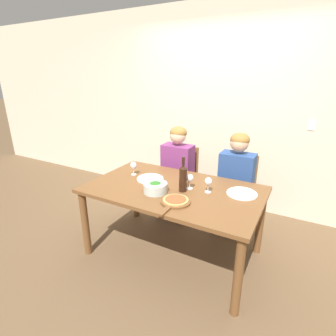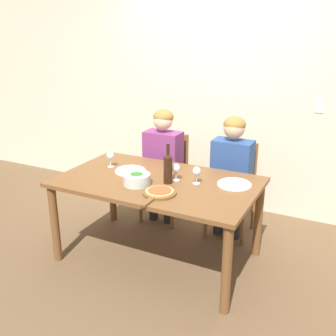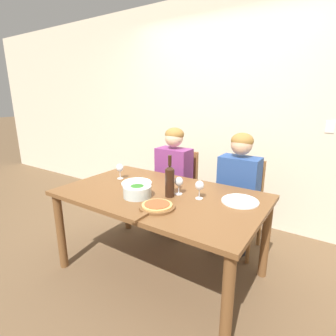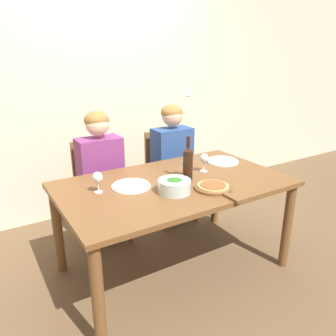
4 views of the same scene
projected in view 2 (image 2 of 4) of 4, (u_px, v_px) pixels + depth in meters
ground_plane at (158, 256)px, 3.63m from camera, size 40.00×40.00×0.00m
back_wall at (217, 89)px, 4.38m from camera, size 10.00×0.06×2.70m
dining_table at (158, 190)px, 3.41m from camera, size 1.70×1.01×0.76m
chair_left at (167, 174)px, 4.28m from camera, size 0.42×0.42×0.93m
chair_right at (234, 185)px, 3.97m from camera, size 0.42×0.42×0.93m
person_woman at (162, 156)px, 4.11m from camera, size 0.47×0.51×1.22m
person_man at (231, 166)px, 3.79m from camera, size 0.47×0.51×1.22m
wine_bottle at (168, 167)px, 3.27m from camera, size 0.08×0.08×0.34m
broccoli_bowl at (137, 179)px, 3.26m from camera, size 0.23×0.23×0.10m
dinner_plate_left at (130, 171)px, 3.57m from camera, size 0.28×0.28×0.02m
dinner_plate_right at (234, 184)px, 3.26m from camera, size 0.28×0.28×0.02m
pizza_on_board at (159, 193)px, 3.07m from camera, size 0.27×0.41×0.04m
wine_glass_left at (110, 156)px, 3.67m from camera, size 0.07×0.07×0.15m
wine_glass_right at (197, 172)px, 3.26m from camera, size 0.07×0.07×0.15m
wine_glass_centre at (176, 169)px, 3.33m from camera, size 0.07×0.07×0.15m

